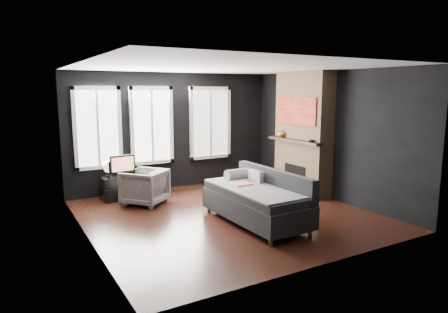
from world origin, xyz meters
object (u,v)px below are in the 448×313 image
book (157,167)px  armchair (145,185)px  monitor (122,164)px  mantel_vase (282,133)px  mug (154,170)px  media_console (135,185)px  sofa (255,197)px

book → armchair: bearing=-126.5°
monitor → mantel_vase: size_ratio=2.83×
mug → book: 0.17m
media_console → mug: bearing=-6.5°
armchair → book: bearing=-166.5°
media_console → monitor: size_ratio=2.63×
media_console → sofa: bearing=-66.5°
mantel_vase → monitor: bearing=162.6°
armchair → mantel_vase: size_ratio=4.03×
monitor → armchair: bearing=-74.7°
armchair → media_console: 0.67m
media_console → mug: size_ratio=12.96×
media_console → book: (0.53, 0.08, 0.35)m
mug → sofa: bearing=-72.2°
sofa → book: 2.92m
armchair → mantel_vase: mantel_vase is taller
mug → book: size_ratio=0.55×
monitor → mug: size_ratio=4.93×
monitor → mantel_vase: mantel_vase is taller
armchair → media_console: bearing=-131.0°
monitor → book: 0.81m
book → mantel_vase: mantel_vase is taller
book → mantel_vase: (2.60, -1.13, 0.72)m
sofa → monitor: (-1.55, 2.75, 0.29)m
mug → book: bearing=46.6°
monitor → mug: monitor is taller
armchair → monitor: size_ratio=1.42×
sofa → media_console: sofa is taller
book → mug: bearing=-133.4°
mug → book: (0.11, 0.12, 0.05)m
mug → monitor: bearing=175.8°
sofa → mug: bearing=106.9°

